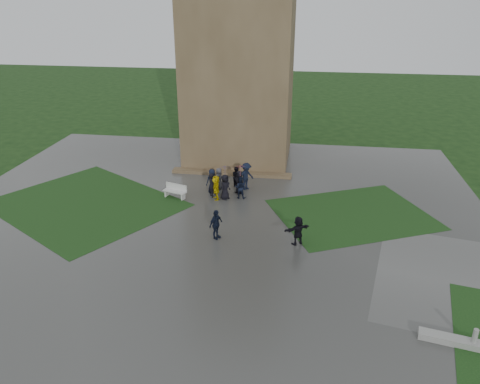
# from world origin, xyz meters

# --- Properties ---
(ground) EXTENTS (120.00, 120.00, 0.00)m
(ground) POSITION_xyz_m (0.00, 0.00, 0.00)
(ground) COLOR black
(plaza) EXTENTS (34.00, 34.00, 0.02)m
(plaza) POSITION_xyz_m (0.00, 2.00, 0.01)
(plaza) COLOR #373735
(plaza) RESTS_ON ground
(lawn_inset_left) EXTENTS (14.10, 13.46, 0.01)m
(lawn_inset_left) POSITION_xyz_m (-8.50, 4.00, 0.03)
(lawn_inset_left) COLOR #143412
(lawn_inset_left) RESTS_ON plaza
(lawn_inset_right) EXTENTS (11.12, 10.15, 0.01)m
(lawn_inset_right) POSITION_xyz_m (8.50, 5.00, 0.03)
(lawn_inset_right) COLOR #143412
(lawn_inset_right) RESTS_ON plaza
(tower) EXTENTS (8.00, 8.00, 18.00)m
(tower) POSITION_xyz_m (0.00, 15.00, 9.00)
(tower) COLOR brown
(tower) RESTS_ON ground
(tower_plinth) EXTENTS (9.00, 0.80, 0.22)m
(tower_plinth) POSITION_xyz_m (0.00, 10.60, 0.13)
(tower_plinth) COLOR brown
(tower_plinth) RESTS_ON plaza
(bench) EXTENTS (1.68, 0.96, 0.93)m
(bench) POSITION_xyz_m (-3.02, 5.89, 0.50)
(bench) COLOR silver
(bench) RESTS_ON plaza
(visitor_cluster) EXTENTS (3.36, 3.54, 2.32)m
(visitor_cluster) POSITION_xyz_m (0.43, 6.95, 1.00)
(visitor_cluster) COLOR black
(visitor_cluster) RESTS_ON plaza
(pedestrian_mid) EXTENTS (1.00, 1.16, 1.72)m
(pedestrian_mid) POSITION_xyz_m (0.74, 0.81, 0.88)
(pedestrian_mid) COLOR black
(pedestrian_mid) RESTS_ON plaza
(pedestrian_near) EXTENTS (1.58, 1.28, 1.64)m
(pedestrian_near) POSITION_xyz_m (5.26, 0.82, 0.84)
(pedestrian_near) COLOR black
(pedestrian_near) RESTS_ON plaza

